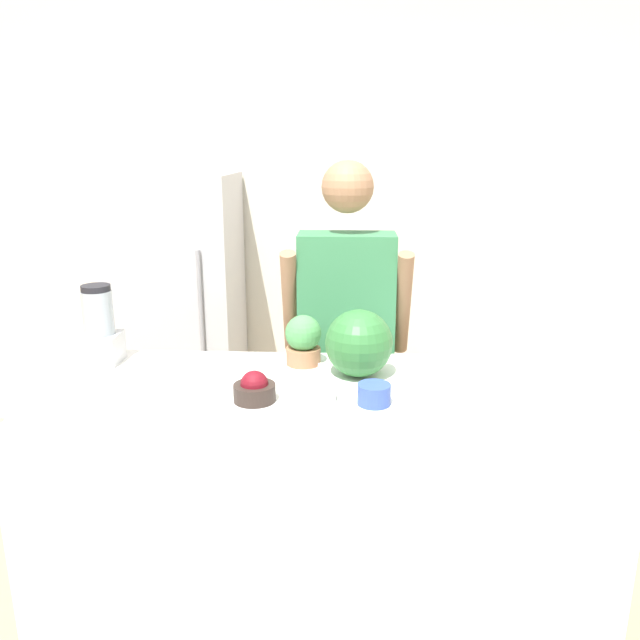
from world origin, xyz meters
The scene contains 11 objects.
wall_back centered at (0.00, 2.16, 1.30)m, with size 8.00×0.06×2.60m.
counter_island centered at (0.00, 0.41, 0.47)m, with size 2.01×0.83×0.94m.
refrigerator centered at (-0.88, 1.79, 0.83)m, with size 0.68×0.66×1.65m.
person centered at (0.09, 1.04, 0.90)m, with size 0.57×0.27×1.74m.
cutting_board centered at (0.15, 0.52, 0.95)m, with size 0.33×0.29×0.01m.
watermelon centered at (0.14, 0.53, 1.08)m, with size 0.25×0.25×0.25m.
bowl_cherries centered at (-0.22, 0.30, 0.99)m, with size 0.15×0.15×0.11m.
bowl_cream centered at (0.00, 0.30, 0.98)m, with size 0.12×0.12×0.10m.
bowl_small_blue centered at (0.19, 0.29, 0.98)m, with size 0.11×0.11×0.07m.
blender centered at (-0.90, 0.67, 1.09)m, with size 0.15×0.15×0.32m.
potted_plant centered at (-0.08, 0.68, 1.05)m, with size 0.15×0.15×0.20m.
Camera 1 is at (0.09, -1.70, 1.80)m, focal length 35.00 mm.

